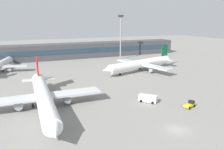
% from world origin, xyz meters
% --- Properties ---
extents(ground_plane, '(400.00, 400.00, 0.00)m').
position_xyz_m(ground_plane, '(0.00, 40.00, 0.00)').
color(ground_plane, gray).
extents(terminal_building, '(137.87, 12.13, 9.00)m').
position_xyz_m(terminal_building, '(0.00, 99.77, 4.50)').
color(terminal_building, '#3F4247').
rests_on(terminal_building, ground_plane).
extents(airplane_near, '(31.38, 45.18, 11.18)m').
position_xyz_m(airplane_near, '(-25.39, 22.98, 3.41)').
color(airplane_near, white).
rests_on(airplane_near, ground_plane).
extents(airplane_mid, '(43.37, 30.90, 10.99)m').
position_xyz_m(airplane_mid, '(20.58, 51.96, 3.35)').
color(airplane_mid, white).
rests_on(airplane_mid, ground_plane).
extents(baggage_tug_yellow, '(3.89, 2.68, 1.75)m').
position_xyz_m(baggage_tug_yellow, '(11.48, 8.99, 0.80)').
color(baggage_tug_yellow, yellow).
rests_on(baggage_tug_yellow, ground_plane).
extents(service_van_white, '(4.98, 5.19, 2.08)m').
position_xyz_m(service_van_white, '(2.93, 16.84, 1.11)').
color(service_van_white, white).
rests_on(service_van_white, ground_plane).
extents(floodlight_tower_west, '(3.20, 0.80, 25.77)m').
position_xyz_m(floodlight_tower_west, '(24.84, 83.62, 14.90)').
color(floodlight_tower_west, gray).
rests_on(floodlight_tower_west, ground_plane).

